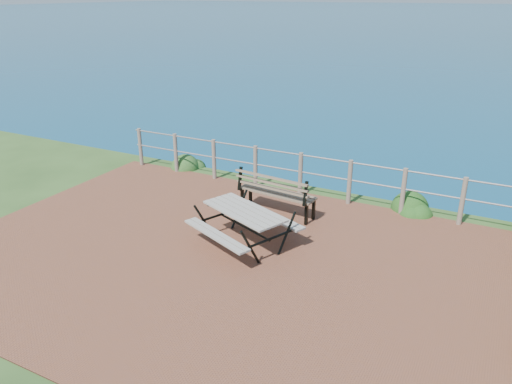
# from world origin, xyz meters

# --- Properties ---
(ground) EXTENTS (10.00, 7.00, 0.12)m
(ground) POSITION_xyz_m (0.00, 0.00, 0.00)
(ground) COLOR brown
(ground) RESTS_ON ground
(safety_railing) EXTENTS (9.40, 0.10, 1.00)m
(safety_railing) POSITION_xyz_m (0.00, 3.35, 0.57)
(safety_railing) COLOR #6B5B4C
(safety_railing) RESTS_ON ground
(picnic_table) EXTENTS (1.77, 1.33, 0.69)m
(picnic_table) POSITION_xyz_m (0.04, 0.62, 0.45)
(picnic_table) COLOR gray
(picnic_table) RESTS_ON ground
(park_bench) EXTENTS (1.71, 0.59, 0.95)m
(park_bench) POSITION_xyz_m (-0.03, 2.16, 0.62)
(park_bench) COLOR brown
(park_bench) RESTS_ON ground
(shrub_lip_west) EXTENTS (0.81, 0.81, 0.57)m
(shrub_lip_west) POSITION_xyz_m (-3.34, 3.82, 0.00)
(shrub_lip_west) COLOR #1D491B
(shrub_lip_west) RESTS_ON ground
(shrub_lip_east) EXTENTS (0.81, 0.81, 0.56)m
(shrub_lip_east) POSITION_xyz_m (2.58, 3.70, 0.00)
(shrub_lip_east) COLOR #194816
(shrub_lip_east) RESTS_ON ground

